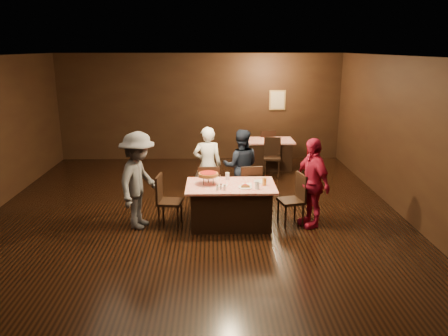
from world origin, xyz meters
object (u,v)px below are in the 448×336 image
at_px(chair_far_right, 249,187).
at_px(chair_end_right, 291,200).
at_px(chair_back_far, 266,146).
at_px(plate_empty, 260,182).
at_px(diner_white_jacket, 208,165).
at_px(pizza_stand, 208,174).
at_px(chair_far_left, 209,188).
at_px(diner_red_shirt, 312,183).
at_px(glass_amber, 264,182).
at_px(glass_front_right, 257,185).
at_px(glass_back, 227,176).
at_px(chair_back_near, 272,157).
at_px(diner_grey_knit, 139,180).
at_px(main_table, 231,205).
at_px(chair_end_left, 170,201).
at_px(diner_navy_hoodie, 241,166).
at_px(back_table, 269,154).

relative_size(chair_far_right, chair_end_right, 1.00).
relative_size(chair_back_far, plate_empty, 3.80).
xyz_separation_m(diner_white_jacket, pizza_stand, (0.03, -1.18, 0.15)).
bearing_deg(chair_far_left, diner_red_shirt, 155.27).
relative_size(chair_back_far, glass_amber, 6.79).
height_order(glass_front_right, glass_back, same).
xyz_separation_m(chair_back_near, glass_back, (-1.23, -2.87, 0.37)).
bearing_deg(diner_red_shirt, diner_white_jacket, -145.71).
height_order(diner_grey_knit, plate_empty, diner_grey_knit).
bearing_deg(chair_far_right, glass_front_right, 85.08).
bearing_deg(main_table, glass_front_right, -29.05).
relative_size(chair_back_far, diner_red_shirt, 0.58).
bearing_deg(chair_end_right, diner_red_shirt, 66.82).
distance_m(main_table, chair_end_left, 1.10).
height_order(main_table, plate_empty, plate_empty).
bearing_deg(chair_end_left, diner_grey_knit, 100.33).
relative_size(chair_far_right, chair_back_near, 1.00).
relative_size(diner_white_jacket, diner_navy_hoodie, 1.04).
xyz_separation_m(back_table, chair_far_left, (-1.58, -3.12, 0.09)).
height_order(chair_end_left, glass_amber, chair_end_left).
height_order(diner_navy_hoodie, pizza_stand, diner_navy_hoodie).
height_order(chair_back_near, plate_empty, chair_back_near).
bearing_deg(chair_back_near, diner_navy_hoodie, -108.24).
bearing_deg(diner_red_shirt, plate_empty, -124.12).
distance_m(diner_grey_knit, glass_amber, 2.24).
bearing_deg(chair_far_right, plate_empty, 96.25).
xyz_separation_m(main_table, pizza_stand, (-0.40, 0.05, 0.57)).
bearing_deg(glass_amber, back_table, 81.59).
distance_m(chair_back_near, diner_red_shirt, 3.26).
relative_size(back_table, chair_end_right, 1.37).
bearing_deg(glass_front_right, chair_back_near, 77.97).
height_order(main_table, glass_amber, glass_amber).
bearing_deg(chair_back_far, chair_far_right, 68.67).
relative_size(chair_back_near, glass_back, 6.79).
bearing_deg(plate_empty, glass_back, 165.96).
bearing_deg(chair_end_left, chair_far_right, -56.55).
height_order(back_table, chair_back_far, chair_back_far).
distance_m(main_table, plate_empty, 0.69).
bearing_deg(chair_back_near, back_table, 97.05).
bearing_deg(diner_white_jacket, chair_end_left, 58.83).
height_order(diner_white_jacket, diner_navy_hoodie, diner_white_jacket).
height_order(chair_far_right, pizza_stand, pizza_stand).
xyz_separation_m(main_table, back_table, (1.18, 3.87, 0.00)).
xyz_separation_m(back_table, chair_end_right, (-0.08, -3.87, 0.09)).
bearing_deg(pizza_stand, diner_navy_hoodie, 60.74).
bearing_deg(chair_far_right, pizza_stand, 33.40).
relative_size(diner_white_jacket, glass_back, 11.49).
bearing_deg(diner_navy_hoodie, glass_front_right, 100.20).
relative_size(back_table, diner_red_shirt, 0.80).
height_order(chair_far_right, diner_white_jacket, diner_white_jacket).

